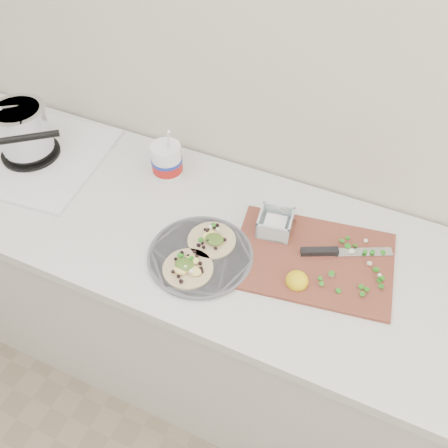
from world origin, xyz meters
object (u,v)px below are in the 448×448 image
at_px(cutboard, 311,253).
at_px(taco_plate, 200,254).
at_px(tub, 167,159).
at_px(stove, 26,139).

bearing_deg(cutboard, taco_plate, -164.21).
height_order(taco_plate, tub, tub).
bearing_deg(taco_plate, stove, 167.91).
bearing_deg(stove, taco_plate, -18.25).
xyz_separation_m(taco_plate, tub, (-0.26, 0.28, 0.05)).
bearing_deg(stove, tub, 7.54).
bearing_deg(cutboard, stove, 169.50).
bearing_deg(taco_plate, tub, 133.10).
height_order(stove, taco_plate, stove).
bearing_deg(tub, cutboard, -14.43).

